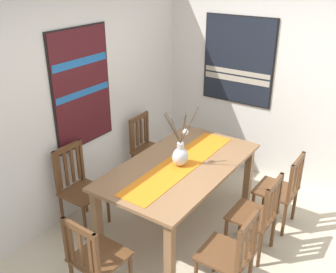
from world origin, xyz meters
TOP-DOWN VIEW (x-y plane):
  - ground_plane at (0.00, 0.00)m, footprint 6.40×6.40m
  - wall_back at (0.00, 1.86)m, footprint 6.40×0.12m
  - wall_side at (1.86, 0.00)m, footprint 0.12×6.40m
  - dining_table at (0.22, 0.65)m, footprint 1.87×1.04m
  - table_runner at (0.22, 0.65)m, footprint 1.72×0.36m
  - centerpiece_vase at (0.20, 0.64)m, footprint 0.27×0.31m
  - chair_0 at (0.83, 1.55)m, footprint 0.44×0.44m
  - chair_1 at (-0.41, -0.27)m, footprint 0.42×0.42m
  - chair_2 at (0.24, -0.24)m, footprint 0.42×0.42m
  - chair_3 at (-0.40, 1.57)m, footprint 0.43×0.43m
  - chair_4 at (0.83, -0.27)m, footprint 0.42×0.42m
  - chair_5 at (-1.10, 0.66)m, footprint 0.44×0.44m
  - painting_on_back_wall at (-0.02, 1.79)m, footprint 0.84×0.05m
  - painting_on_side_wall at (1.79, 0.77)m, footprint 0.05×0.98m

SIDE VIEW (x-z plane):
  - ground_plane at x=0.00m, z-range -0.03..0.00m
  - chair_5 at x=-1.10m, z-range 0.02..0.89m
  - chair_4 at x=0.83m, z-range 0.02..0.89m
  - chair_1 at x=-0.41m, z-range 0.02..0.89m
  - chair_2 at x=0.24m, z-range 0.02..0.91m
  - chair_0 at x=0.83m, z-range 0.02..0.91m
  - chair_3 at x=-0.40m, z-range 0.01..0.95m
  - dining_table at x=0.22m, z-range 0.28..1.04m
  - table_runner at x=0.22m, z-range 0.76..0.77m
  - centerpiece_vase at x=0.20m, z-range 0.54..1.25m
  - wall_back at x=0.00m, z-range 0.00..2.70m
  - wall_side at x=1.86m, z-range 0.00..2.70m
  - painting_on_back_wall at x=-0.02m, z-range 0.81..2.13m
  - painting_on_side_wall at x=1.79m, z-range 0.97..2.11m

